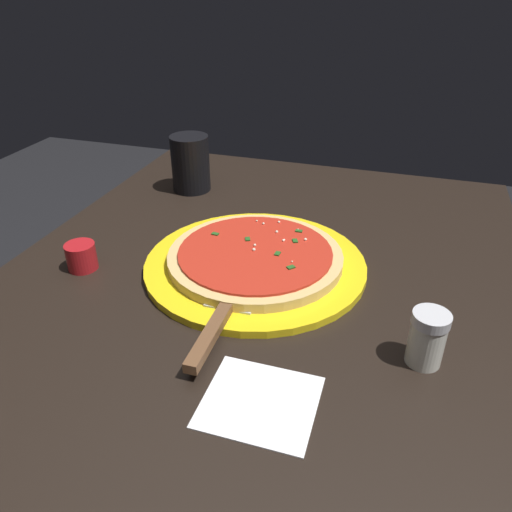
{
  "coord_description": "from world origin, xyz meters",
  "views": [
    {
      "loc": [
        0.66,
        0.19,
        1.18
      ],
      "look_at": [
        -0.0,
        -0.02,
        0.76
      ],
      "focal_mm": 34.77,
      "sensor_mm": 36.0,
      "label": 1
    }
  ],
  "objects_px": {
    "pizza_server": "(220,319)",
    "cup_tall_drink": "(190,163)",
    "cup_small_sauce": "(81,256)",
    "napkin_folded_right": "(260,402)",
    "serving_plate": "(256,263)",
    "pizza": "(256,255)",
    "parmesan_shaker": "(427,338)"
  },
  "relations": [
    {
      "from": "pizza",
      "to": "pizza_server",
      "type": "xyz_separation_m",
      "value": [
        0.17,
        0.0,
        -0.0
      ]
    },
    {
      "from": "pizza",
      "to": "cup_small_sauce",
      "type": "height_order",
      "value": "cup_small_sauce"
    },
    {
      "from": "cup_tall_drink",
      "to": "serving_plate",
      "type": "bearing_deg",
      "value": 41.0
    },
    {
      "from": "cup_small_sauce",
      "to": "napkin_folded_right",
      "type": "xyz_separation_m",
      "value": [
        0.19,
        0.36,
        -0.02
      ]
    },
    {
      "from": "serving_plate",
      "to": "cup_tall_drink",
      "type": "distance_m",
      "value": 0.36
    },
    {
      "from": "serving_plate",
      "to": "cup_small_sauce",
      "type": "relative_size",
      "value": 7.46
    },
    {
      "from": "pizza_server",
      "to": "cup_small_sauce",
      "type": "bearing_deg",
      "value": -106.26
    },
    {
      "from": "pizza_server",
      "to": "cup_small_sauce",
      "type": "relative_size",
      "value": 4.57
    },
    {
      "from": "pizza_server",
      "to": "parmesan_shaker",
      "type": "xyz_separation_m",
      "value": [
        -0.02,
        0.26,
        0.02
      ]
    },
    {
      "from": "napkin_folded_right",
      "to": "parmesan_shaker",
      "type": "bearing_deg",
      "value": 125.84
    },
    {
      "from": "pizza",
      "to": "cup_small_sauce",
      "type": "xyz_separation_m",
      "value": [
        0.09,
        -0.27,
        0.0
      ]
    },
    {
      "from": "pizza_server",
      "to": "cup_small_sauce",
      "type": "height_order",
      "value": "cup_small_sauce"
    },
    {
      "from": "parmesan_shaker",
      "to": "pizza_server",
      "type": "bearing_deg",
      "value": -86.64
    },
    {
      "from": "serving_plate",
      "to": "pizza",
      "type": "height_order",
      "value": "pizza"
    },
    {
      "from": "serving_plate",
      "to": "pizza",
      "type": "distance_m",
      "value": 0.02
    },
    {
      "from": "cup_tall_drink",
      "to": "cup_small_sauce",
      "type": "xyz_separation_m",
      "value": [
        0.36,
        -0.04,
        -0.04
      ]
    },
    {
      "from": "pizza_server",
      "to": "napkin_folded_right",
      "type": "distance_m",
      "value": 0.14
    },
    {
      "from": "pizza",
      "to": "serving_plate",
      "type": "bearing_deg",
      "value": -28.51
    },
    {
      "from": "cup_small_sauce",
      "to": "napkin_folded_right",
      "type": "bearing_deg",
      "value": 62.3
    },
    {
      "from": "serving_plate",
      "to": "napkin_folded_right",
      "type": "relative_size",
      "value": 2.81
    },
    {
      "from": "cup_tall_drink",
      "to": "cup_small_sauce",
      "type": "height_order",
      "value": "cup_tall_drink"
    },
    {
      "from": "cup_tall_drink",
      "to": "cup_small_sauce",
      "type": "relative_size",
      "value": 2.48
    },
    {
      "from": "pizza_server",
      "to": "cup_tall_drink",
      "type": "xyz_separation_m",
      "value": [
        -0.44,
        -0.23,
        0.04
      ]
    },
    {
      "from": "pizza",
      "to": "pizza_server",
      "type": "height_order",
      "value": "pizza"
    },
    {
      "from": "pizza_server",
      "to": "napkin_folded_right",
      "type": "relative_size",
      "value": 1.72
    },
    {
      "from": "pizza_server",
      "to": "serving_plate",
      "type": "bearing_deg",
      "value": -179.14
    },
    {
      "from": "pizza_server",
      "to": "parmesan_shaker",
      "type": "relative_size",
      "value": 2.98
    },
    {
      "from": "serving_plate",
      "to": "napkin_folded_right",
      "type": "bearing_deg",
      "value": 18.33
    },
    {
      "from": "serving_plate",
      "to": "parmesan_shaker",
      "type": "relative_size",
      "value": 4.87
    },
    {
      "from": "pizza",
      "to": "cup_tall_drink",
      "type": "height_order",
      "value": "cup_tall_drink"
    },
    {
      "from": "serving_plate",
      "to": "pizza_server",
      "type": "xyz_separation_m",
      "value": [
        0.17,
        0.0,
        0.01
      ]
    },
    {
      "from": "cup_tall_drink",
      "to": "pizza",
      "type": "bearing_deg",
      "value": 41.01
    }
  ]
}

